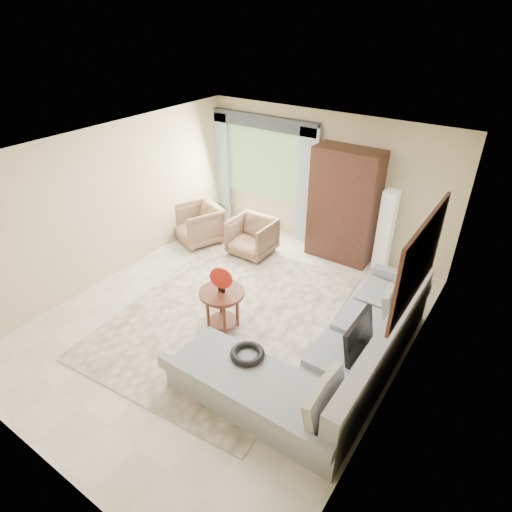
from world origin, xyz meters
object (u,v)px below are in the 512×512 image
Objects in this scene: tv_screen at (359,336)px; coffee_table at (223,309)px; potted_plant at (219,212)px; sectional_sofa at (331,359)px; armoire at (344,206)px; floor_lamp at (385,231)px; armchair_left at (199,224)px; armchair_right at (252,237)px.

coffee_table is at bearing -175.70° from tv_screen.
coffee_table is 1.30× the size of potted_plant.
sectional_sofa is at bearing 0.95° from coffee_table.
armoire is 0.86m from floor_lamp.
tv_screen is at bearing -61.61° from armoire.
sectional_sofa is 4.23m from armchair_left.
tv_screen is 0.49× the size of floor_lamp.
coffee_table is 0.83× the size of armchair_right.
sectional_sofa is 3.03m from floor_lamp.
armchair_left is at bearing -157.47° from armoire.
sectional_sofa reaches higher than armchair_left.
tv_screen is 0.87× the size of armchair_left.
tv_screen is at bearing -33.13° from armchair_right.
sectional_sofa is 6.80× the size of potted_plant.
armchair_right is (-0.91, 2.06, 0.02)m from coffee_table.
floor_lamp is at bearing 66.27° from coffee_table.
coffee_table is (-1.75, -0.03, 0.06)m from sectional_sofa.
tv_screen is 1.45× the size of potted_plant.
potted_plant is 3.64m from floor_lamp.
coffee_table is at bearing -50.34° from potted_plant.
armchair_left is (-3.82, 1.82, 0.10)m from sectional_sofa.
armchair_right reaches higher than coffee_table.
floor_lamp reaches higher than potted_plant.
sectional_sofa is at bearing -155.35° from tv_screen.
armoire is at bearing 3.47° from potted_plant.
tv_screen reaches higher than coffee_table.
tv_screen reaches higher than potted_plant.
armchair_left is (-2.07, 1.85, 0.04)m from coffee_table.
floor_lamp is at bearing 22.58° from armchair_right.
armchair_right is 1.54m from potted_plant.
coffee_table is at bearing -99.94° from armoire.
armchair_right is at bearing -148.68° from armoire.
floor_lamp is at bearing 4.29° from armoire.
coffee_table is at bearing -66.11° from armchair_right.
floor_lamp reaches higher than sectional_sofa.
armoire reaches higher than potted_plant.
sectional_sofa is 4.35× the size of armchair_right.
armchair_right is 0.53× the size of floor_lamp.
floor_lamp is (3.39, 1.13, 0.36)m from armchair_left.
sectional_sofa is at bearing -81.67° from floor_lamp.
coffee_table reaches higher than potted_plant.
armchair_left is 1.67× the size of potted_plant.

